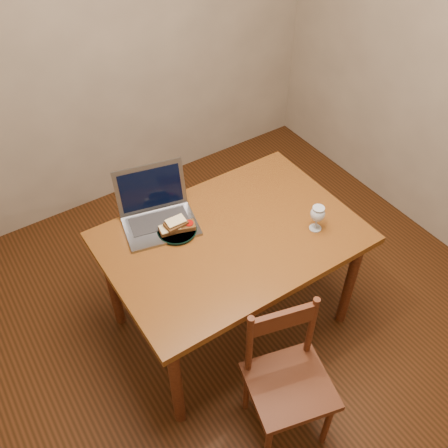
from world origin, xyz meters
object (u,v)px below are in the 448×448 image
milk_glass (317,218)px  laptop (156,208)px  table (232,247)px  plate (177,231)px  chair (289,376)px

milk_glass → laptop: bearing=141.1°
table → plate: (-0.23, 0.18, 0.09)m
milk_glass → laptop: laptop is taller
milk_glass → table: bearing=153.1°
laptop → table: bearing=-38.6°
table → chair: size_ratio=2.80×
table → chair: bearing=-101.1°
laptop → plate: bearing=-63.8°
table → plate: bearing=141.8°
chair → milk_glass: bearing=56.9°
table → plate: size_ratio=6.24×
table → laptop: laptop is taller
chair → plate: chair is taller
chair → plate: size_ratio=2.23×
chair → laptop: (-0.13, 1.00, 0.37)m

